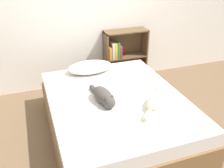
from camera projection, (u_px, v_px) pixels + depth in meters
name	position (u px, v px, depth m)	size (l,w,h in m)	color
ground_plane	(116.00, 130.00, 3.15)	(8.00, 8.00, 0.00)	brown
wall_back	(83.00, 7.00, 3.77)	(8.00, 0.06, 2.50)	white
bed	(116.00, 115.00, 3.03)	(1.57, 1.97, 0.49)	brown
pillow	(90.00, 67.00, 3.50)	(0.63, 0.36, 0.15)	white
cat_light	(156.00, 99.00, 2.76)	(0.46, 0.46, 0.15)	beige
cat_dark	(104.00, 96.00, 2.79)	(0.22, 0.55, 0.16)	#47423D
bookshelf	(123.00, 55.00, 4.20)	(0.71, 0.26, 0.88)	brown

